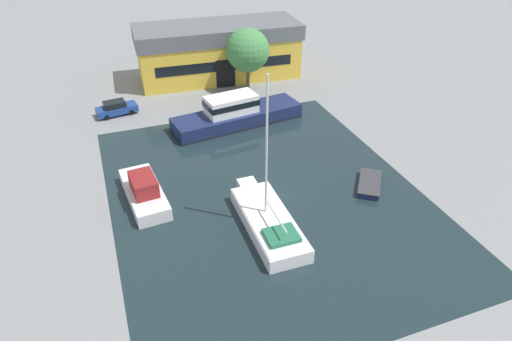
{
  "coord_description": "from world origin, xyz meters",
  "views": [
    {
      "loc": [
        -11.32,
        -28.38,
        22.23
      ],
      "look_at": [
        0.0,
        2.35,
        1.0
      ],
      "focal_mm": 32.0,
      "sensor_mm": 36.0,
      "label": 1
    }
  ],
  "objects": [
    {
      "name": "ground_plane",
      "position": [
        0.0,
        0.0,
        0.0
      ],
      "size": [
        440.0,
        440.0,
        0.0
      ],
      "primitive_type": "plane",
      "color": "gray"
    },
    {
      "name": "water_canal",
      "position": [
        0.0,
        0.0,
        0.0
      ],
      "size": [
        24.7,
        31.28,
        0.01
      ],
      "primitive_type": "cube",
      "color": "#19282D",
      "rests_on": "ground"
    },
    {
      "name": "warehouse_building",
      "position": [
        3.9,
        26.86,
        3.43
      ],
      "size": [
        20.96,
        8.81,
        6.78
      ],
      "rotation": [
        0.0,
        0.0,
        -0.06
      ],
      "color": "gold",
      "rests_on": "ground"
    },
    {
      "name": "quay_tree_near_building",
      "position": [
        5.92,
        21.26,
        4.99
      ],
      "size": [
        5.14,
        5.14,
        7.58
      ],
      "color": "brown",
      "rests_on": "ground"
    },
    {
      "name": "parked_car",
      "position": [
        -9.93,
        19.75,
        0.8
      ],
      "size": [
        4.55,
        2.34,
        1.6
      ],
      "rotation": [
        0.0,
        0.0,
        4.86
      ],
      "color": "navy",
      "rests_on": "ground"
    },
    {
      "name": "sailboat_moored",
      "position": [
        -1.36,
        -3.9,
        0.67
      ],
      "size": [
        3.32,
        10.03,
        11.93
      ],
      "rotation": [
        0.0,
        0.0,
        -0.01
      ],
      "color": "white",
      "rests_on": "water_canal"
    },
    {
      "name": "motor_cruiser",
      "position": [
        1.68,
        13.1,
        1.18
      ],
      "size": [
        14.34,
        5.63,
        3.3
      ],
      "rotation": [
        0.0,
        0.0,
        1.71
      ],
      "color": "#19234C",
      "rests_on": "water_canal"
    },
    {
      "name": "small_dinghy",
      "position": [
        8.68,
        -1.93,
        0.29
      ],
      "size": [
        3.77,
        4.28,
        0.56
      ],
      "rotation": [
        0.0,
        0.0,
        2.52
      ],
      "color": "#19234C",
      "rests_on": "water_canal"
    },
    {
      "name": "cabin_boat",
      "position": [
        -9.46,
        2.73,
        0.87
      ],
      "size": [
        3.23,
        7.41,
        2.45
      ],
      "rotation": [
        0.0,
        0.0,
        0.08
      ],
      "color": "silver",
      "rests_on": "water_canal"
    }
  ]
}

